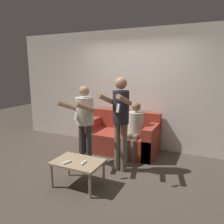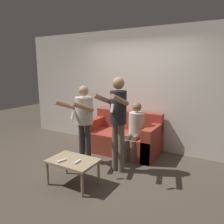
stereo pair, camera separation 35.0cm
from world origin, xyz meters
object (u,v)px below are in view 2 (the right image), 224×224
object	(u,v)px
coffee_table	(73,163)
person_standing_right	(118,115)
couch	(122,138)
remote_far	(77,162)
person_standing_left	(83,116)
remote_near	(62,161)
person_seated	(135,128)

from	to	relation	value
coffee_table	person_standing_right	bearing A→B (deg)	61.58
couch	remote_far	distance (m)	1.72
person_standing_left	remote_near	xyz separation A→B (m)	(0.22, -0.88, -0.52)
person_seated	remote_far	distance (m)	1.57
couch	person_standing_left	xyz separation A→B (m)	(-0.37, -0.93, 0.65)
couch	person_seated	xyz separation A→B (m)	(0.39, -0.18, 0.34)
person_standing_left	person_seated	world-z (taller)	person_standing_left
person_seated	coffee_table	bearing A→B (deg)	-105.85
person_seated	couch	bearing A→B (deg)	154.61
remote_far	person_standing_right	bearing A→B (deg)	70.71
remote_near	remote_far	size ratio (longest dim) A/B	1.02
person_standing_right	remote_far	bearing A→B (deg)	-109.29
person_standing_left	remote_near	size ratio (longest dim) A/B	9.88
person_standing_right	coffee_table	bearing A→B (deg)	-118.42
person_standing_right	remote_near	size ratio (longest dim) A/B	11.00
couch	person_standing_right	size ratio (longest dim) A/B	0.96
couch	person_standing_left	size ratio (longest dim) A/B	1.07
person_standing_right	person_standing_left	bearing A→B (deg)	-179.77
remote_near	person_standing_left	bearing A→B (deg)	104.10
person_standing_left	person_standing_right	bearing A→B (deg)	0.23
person_standing_right	coffee_table	xyz separation A→B (m)	(-0.40, -0.75, -0.68)
couch	person_standing_right	world-z (taller)	person_standing_right
couch	person_standing_right	distance (m)	1.24
person_standing_right	person_seated	bearing A→B (deg)	88.63
couch	person_standing_right	xyz separation A→B (m)	(0.37, -0.92, 0.74)
couch	person_seated	bearing A→B (deg)	-25.39
couch	coffee_table	bearing A→B (deg)	-91.25
person_seated	coffee_table	world-z (taller)	person_seated
coffee_table	remote_far	xyz separation A→B (m)	(0.13, -0.04, 0.06)
remote_near	person_standing_right	bearing A→B (deg)	59.66
person_seated	remote_far	world-z (taller)	person_seated
person_standing_right	couch	bearing A→B (deg)	111.74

